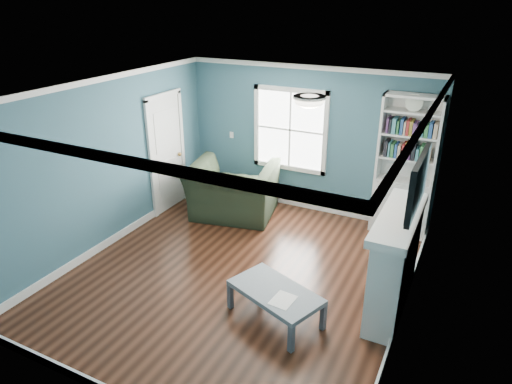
% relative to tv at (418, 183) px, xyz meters
% --- Properties ---
extents(floor, '(5.00, 5.00, 0.00)m').
position_rel_tv_xyz_m(floor, '(-2.20, -0.20, -1.72)').
color(floor, black).
rests_on(floor, ground).
extents(room_walls, '(5.00, 5.00, 5.00)m').
position_rel_tv_xyz_m(room_walls, '(-2.20, -0.20, -0.14)').
color(room_walls, '#386273').
rests_on(room_walls, ground).
extents(trim, '(4.50, 5.00, 2.60)m').
position_rel_tv_xyz_m(trim, '(-2.20, -0.20, -0.49)').
color(trim, white).
rests_on(trim, ground).
extents(window, '(1.40, 0.06, 1.50)m').
position_rel_tv_xyz_m(window, '(-2.50, 2.29, -0.27)').
color(window, white).
rests_on(window, room_walls).
extents(bookshelf, '(0.90, 0.35, 2.31)m').
position_rel_tv_xyz_m(bookshelf, '(-0.43, 2.10, -0.80)').
color(bookshelf, silver).
rests_on(bookshelf, ground).
extents(fireplace, '(0.44, 1.58, 1.30)m').
position_rel_tv_xyz_m(fireplace, '(-0.12, 0.00, -1.09)').
color(fireplace, black).
rests_on(fireplace, ground).
extents(tv, '(0.06, 1.10, 0.65)m').
position_rel_tv_xyz_m(tv, '(0.00, 0.00, 0.00)').
color(tv, black).
rests_on(tv, fireplace).
extents(door, '(0.12, 0.98, 2.17)m').
position_rel_tv_xyz_m(door, '(-4.42, 1.20, -0.65)').
color(door, silver).
rests_on(door, ground).
extents(ceiling_fixture, '(0.38, 0.38, 0.15)m').
position_rel_tv_xyz_m(ceiling_fixture, '(-1.30, -0.10, 0.82)').
color(ceiling_fixture, white).
rests_on(ceiling_fixture, room_walls).
extents(light_switch, '(0.08, 0.01, 0.12)m').
position_rel_tv_xyz_m(light_switch, '(-3.70, 2.28, -0.52)').
color(light_switch, white).
rests_on(light_switch, room_walls).
extents(recliner, '(1.63, 1.23, 1.28)m').
position_rel_tv_xyz_m(recliner, '(-3.19, 1.40, -1.09)').
color(recliner, black).
rests_on(recliner, ground).
extents(coffee_table, '(1.26, 0.97, 0.41)m').
position_rel_tv_xyz_m(coffee_table, '(-1.34, -0.86, -1.37)').
color(coffee_table, '#444952').
rests_on(coffee_table, ground).
extents(paper_sheet, '(0.27, 0.33, 0.00)m').
position_rel_tv_xyz_m(paper_sheet, '(-1.18, -1.00, -1.32)').
color(paper_sheet, white).
rests_on(paper_sheet, coffee_table).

